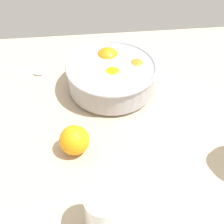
{
  "coord_description": "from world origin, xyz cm",
  "views": [
    {
      "loc": [
        -9.63,
        -61.86,
        69.48
      ],
      "look_at": [
        -3.01,
        1.44,
        5.78
      ],
      "focal_mm": 51.81,
      "sensor_mm": 36.0,
      "label": 1
    }
  ],
  "objects_px": {
    "juice_glass": "(104,215)",
    "loose_orange_0": "(74,140)",
    "spoon": "(30,72)",
    "fruit_bowl": "(111,76)"
  },
  "relations": [
    {
      "from": "fruit_bowl",
      "to": "loose_orange_0",
      "type": "xyz_separation_m",
      "value": [
        -0.12,
        -0.25,
        -0.01
      ]
    },
    {
      "from": "juice_glass",
      "to": "spoon",
      "type": "height_order",
      "value": "juice_glass"
    },
    {
      "from": "loose_orange_0",
      "to": "juice_glass",
      "type": "bearing_deg",
      "value": -75.24
    },
    {
      "from": "loose_orange_0",
      "to": "spoon",
      "type": "bearing_deg",
      "value": 112.85
    },
    {
      "from": "juice_glass",
      "to": "loose_orange_0",
      "type": "height_order",
      "value": "juice_glass"
    },
    {
      "from": "fruit_bowl",
      "to": "juice_glass",
      "type": "height_order",
      "value": "juice_glass"
    },
    {
      "from": "loose_orange_0",
      "to": "fruit_bowl",
      "type": "bearing_deg",
      "value": 63.37
    },
    {
      "from": "juice_glass",
      "to": "loose_orange_0",
      "type": "bearing_deg",
      "value": 104.76
    },
    {
      "from": "loose_orange_0",
      "to": "spoon",
      "type": "height_order",
      "value": "loose_orange_0"
    },
    {
      "from": "juice_glass",
      "to": "fruit_bowl",
      "type": "bearing_deg",
      "value": 82.22
    }
  ]
}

